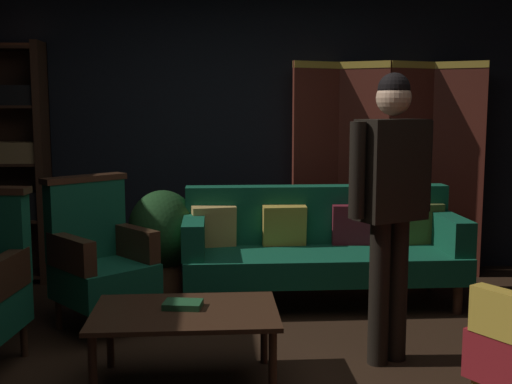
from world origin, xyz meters
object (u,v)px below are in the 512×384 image
Objects in this scene: standing_figure at (391,191)px; book_green_cloth at (183,305)px; coffee_table at (185,319)px; folding_screen at (386,166)px; velvet_couch at (321,243)px; armchair_wing_left at (99,258)px; potted_plant at (163,235)px.

standing_figure is 1.35m from book_green_cloth.
book_green_cloth reaches higher than coffee_table.
folding_screen is 2.81m from book_green_cloth.
armchair_wing_left is at bearing -161.93° from velvet_couch.
standing_figure reaches higher than potted_plant.
folding_screen is 2.68m from armchair_wing_left.
velvet_couch reaches higher than book_green_cloth.
potted_plant is at bearing 169.71° from velvet_couch.
folding_screen is at bearing 52.54° from coffee_table.
standing_figure is at bearing -81.17° from velvet_couch.
folding_screen is at bearing 14.56° from potted_plant.
velvet_couch is at bearing -134.04° from folding_screen.
potted_plant is at bearing 98.22° from coffee_table.
book_green_cloth is (0.61, -0.91, -0.05)m from armchair_wing_left.
standing_figure is at bearing 11.67° from coffee_table.
armchair_wing_left is 1.09m from book_green_cloth.
armchair_wing_left is (-2.32, -1.25, -0.50)m from folding_screen.
potted_plant is (0.38, 0.75, 0.00)m from armchair_wing_left.
book_green_cloth is at bearing -82.03° from potted_plant.
velvet_couch is 1.26m from potted_plant.
book_green_cloth is at bearing -125.00° from velvet_couch.
velvet_couch is 2.04× the size of armchair_wing_left.
armchair_wing_left is at bearing -116.57° from potted_plant.
potted_plant is 4.13× the size of book_green_cloth.
velvet_couch is at bearing 56.29° from coffee_table.
armchair_wing_left reaches higher than velvet_couch.
potted_plant is at bearing 63.43° from armchair_wing_left.
folding_screen is at bearing 45.96° from velvet_couch.
standing_figure reaches higher than armchair_wing_left.
standing_figure is at bearing -45.68° from potted_plant.
folding_screen is at bearing 75.40° from standing_figure.
folding_screen is 0.90× the size of velvet_couch.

